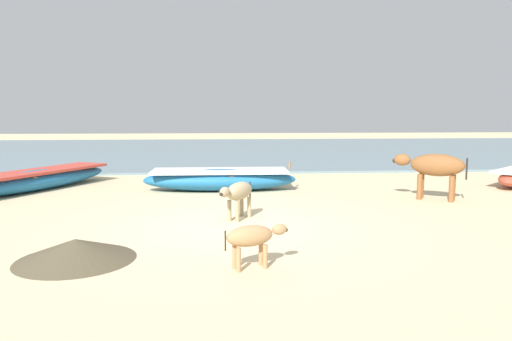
{
  "coord_description": "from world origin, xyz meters",
  "views": [
    {
      "loc": [
        -0.19,
        -8.22,
        2.02
      ],
      "look_at": [
        0.69,
        3.33,
        0.6
      ],
      "focal_mm": 32.82,
      "sensor_mm": 36.0,
      "label": 1
    }
  ],
  "objects": [
    {
      "name": "ground",
      "position": [
        0.0,
        0.0,
        0.0
      ],
      "size": [
        80.0,
        80.0,
        0.0
      ],
      "primitive_type": "plane",
      "color": "beige"
    },
    {
      "name": "sea_water",
      "position": [
        0.0,
        17.23,
        0.04
      ],
      "size": [
        60.0,
        20.0,
        0.08
      ],
      "primitive_type": "cube",
      "color": "slate",
      "rests_on": "ground"
    },
    {
      "name": "fishing_boat_0",
      "position": [
        -5.08,
        4.39,
        0.29
      ],
      "size": [
        3.24,
        4.88,
        0.73
      ],
      "rotation": [
        0.0,
        0.0,
        4.23
      ],
      "color": "#1E669E",
      "rests_on": "ground"
    },
    {
      "name": "fishing_boat_2",
      "position": [
        -0.21,
        3.98,
        0.3
      ],
      "size": [
        4.02,
        1.19,
        0.76
      ],
      "rotation": [
        0.0,
        0.0,
        6.27
      ],
      "color": "#1E669E",
      "rests_on": "ground"
    },
    {
      "name": "cow_adult_brown",
      "position": [
        4.79,
        2.27,
        0.78
      ],
      "size": [
        1.53,
        1.17,
        1.09
      ],
      "rotation": [
        0.0,
        0.0,
        2.56
      ],
      "color": "brown",
      "rests_on": "ground"
    },
    {
      "name": "calf_near_tan",
      "position": [
        0.21,
        -2.31,
        0.42
      ],
      "size": [
        0.87,
        0.45,
        0.58
      ],
      "rotation": [
        0.0,
        0.0,
        0.32
      ],
      "color": "tan",
      "rests_on": "ground"
    },
    {
      "name": "calf_far_dun",
      "position": [
        0.14,
        0.57,
        0.51
      ],
      "size": [
        0.77,
        1.01,
        0.71
      ],
      "rotation": [
        0.0,
        0.0,
        4.14
      ],
      "color": "tan",
      "rests_on": "ground"
    },
    {
      "name": "debris_pile_1",
      "position": [
        -2.2,
        -1.77,
        0.15
      ],
      "size": [
        2.15,
        2.15,
        0.3
      ],
      "primitive_type": "cone",
      "rotation": [
        0.0,
        0.0,
        1.98
      ],
      "color": "brown",
      "rests_on": "ground"
    }
  ]
}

